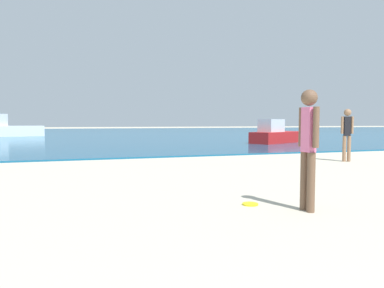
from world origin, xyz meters
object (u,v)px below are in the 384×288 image
object	(u,v)px
frisbee	(250,204)
person_distant	(347,132)
person_standing	(308,142)
boat_far	(4,129)
boat_near	(276,135)

from	to	relation	value
frisbee	person_distant	xyz separation A→B (m)	(5.78, 4.42, 0.96)
person_standing	boat_far	size ratio (longest dim) A/B	0.29
person_distant	boat_near	bearing A→B (deg)	95.95
person_standing	boat_near	distance (m)	16.11
frisbee	person_standing	bearing A→B (deg)	-43.57
person_standing	boat_far	bearing A→B (deg)	-163.90
frisbee	boat_near	distance (m)	15.93
person_standing	person_distant	bearing A→B (deg)	132.52
person_distant	boat_near	world-z (taller)	person_distant
boat_far	frisbee	bearing A→B (deg)	-88.09
person_distant	boat_far	distance (m)	28.29
boat_far	boat_near	bearing A→B (deg)	-56.44
frisbee	boat_far	xyz separation A→B (m)	(-8.71, 28.72, 0.72)
boat_far	person_standing	bearing A→B (deg)	-87.31
person_standing	boat_far	xyz separation A→B (m)	(-9.32, 29.30, -0.26)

